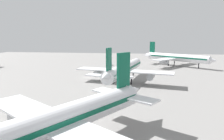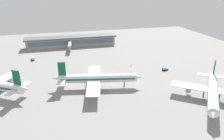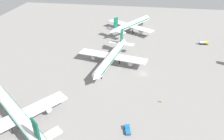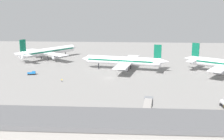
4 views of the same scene
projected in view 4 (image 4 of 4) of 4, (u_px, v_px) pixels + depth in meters
ground at (110, 78)px, 159.02m from camera, size 288.00×288.00×0.00m
terminal_building at (139, 133)px, 81.32m from camera, size 86.79×14.95×9.34m
airplane_at_gate at (124, 61)px, 175.58m from camera, size 52.31×42.50×16.02m
airplane_taxiing at (48, 51)px, 208.11m from camera, size 37.73×44.00×15.95m
pushback_tractor at (32, 73)px, 165.95m from camera, size 4.70×2.98×1.90m
ground_crew_worker at (62, 80)px, 151.20m from camera, size 0.53×0.53×1.67m
jet_bridge at (147, 109)px, 98.26m from camera, size 5.10×19.99×6.74m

